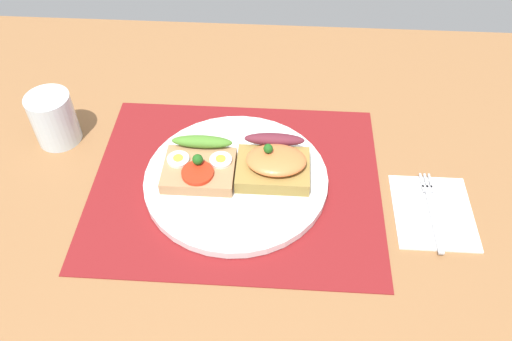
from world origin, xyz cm
name	(u,v)px	position (x,y,z in cm)	size (l,w,h in cm)	color
ground_plane	(237,190)	(0.00, 0.00, -1.60)	(120.00, 90.00, 3.20)	#916139
placemat	(236,183)	(0.00, 0.00, 0.15)	(43.31, 35.32, 0.30)	maroon
plate	(236,179)	(0.00, 0.00, 0.94)	(27.52, 27.52, 1.28)	white
sandwich_egg_tomato	(199,167)	(-5.47, 0.37, 2.98)	(10.52, 9.95, 4.08)	#AA7B51
sandwich_salmon	(274,163)	(5.61, 1.18, 3.59)	(10.79, 9.61, 5.56)	olive
napkin	(433,211)	(28.79, -3.86, 0.30)	(11.24, 13.49, 0.60)	white
fork	(432,208)	(28.49, -3.72, 0.76)	(1.62, 14.54, 0.32)	#B7B7BC
drinking_glass	(54,119)	(-29.72, 8.15, 4.28)	(6.96, 6.96, 8.55)	silver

